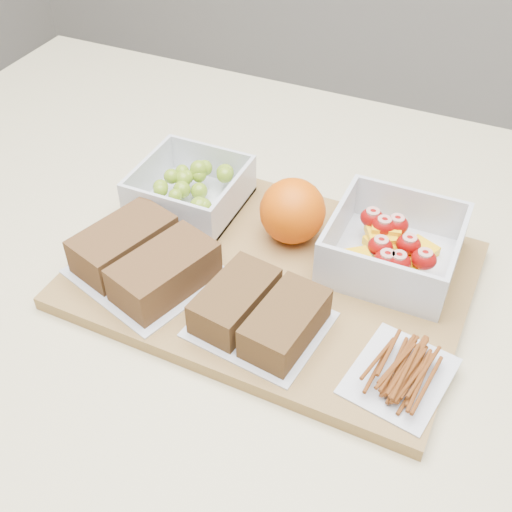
% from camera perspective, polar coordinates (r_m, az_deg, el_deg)
% --- Properties ---
extents(counter, '(1.20, 0.90, 0.90)m').
position_cam_1_polar(counter, '(1.09, -0.61, -19.13)').
color(counter, beige).
rests_on(counter, ground).
extents(cutting_board, '(0.43, 0.31, 0.02)m').
position_cam_1_polar(cutting_board, '(0.72, 1.42, -1.68)').
color(cutting_board, olive).
rests_on(cutting_board, counter).
extents(grape_container, '(0.12, 0.12, 0.05)m').
position_cam_1_polar(grape_container, '(0.79, -5.73, 5.88)').
color(grape_container, silver).
rests_on(grape_container, cutting_board).
extents(fruit_container, '(0.14, 0.14, 0.06)m').
position_cam_1_polar(fruit_container, '(0.72, 12.03, 0.70)').
color(fruit_container, silver).
rests_on(fruit_container, cutting_board).
extents(orange, '(0.08, 0.08, 0.08)m').
position_cam_1_polar(orange, '(0.73, 3.27, 4.01)').
color(orange, '#E95905').
rests_on(orange, cutting_board).
extents(sandwich_bag_left, '(0.18, 0.17, 0.04)m').
position_cam_1_polar(sandwich_bag_left, '(0.70, -9.92, -0.21)').
color(sandwich_bag_left, silver).
rests_on(sandwich_bag_left, cutting_board).
extents(sandwich_bag_center, '(0.14, 0.13, 0.04)m').
position_cam_1_polar(sandwich_bag_center, '(0.64, 0.36, -5.03)').
color(sandwich_bag_center, silver).
rests_on(sandwich_bag_center, cutting_board).
extents(pretzel_bag, '(0.10, 0.12, 0.02)m').
position_cam_1_polar(pretzel_bag, '(0.62, 12.78, -9.78)').
color(pretzel_bag, silver).
rests_on(pretzel_bag, cutting_board).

